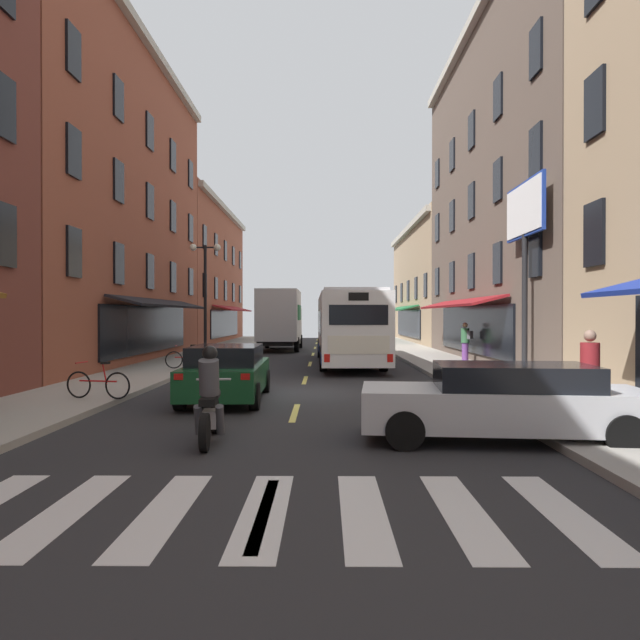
{
  "coord_description": "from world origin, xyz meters",
  "views": [
    {
      "loc": [
        0.68,
        -16.35,
        2.17
      ],
      "look_at": [
        0.47,
        7.03,
        2.0
      ],
      "focal_mm": 32.35,
      "sensor_mm": 36.0,
      "label": 1
    }
  ],
  "objects_px": {
    "transit_bus": "(348,327)",
    "bicycle_mid": "(98,384)",
    "pedestrian_mid": "(590,373)",
    "box_truck": "(281,320)",
    "motorcycle_rider": "(210,401)",
    "sedan_near": "(227,372)",
    "pedestrian_near": "(466,341)",
    "billboard_sign": "(525,227)",
    "sedan_mid": "(505,401)",
    "bicycle_near": "(188,359)",
    "street_lamp_twin": "(205,296)"
  },
  "relations": [
    {
      "from": "bicycle_mid",
      "to": "pedestrian_mid",
      "type": "bearing_deg",
      "value": -14.45
    },
    {
      "from": "billboard_sign",
      "to": "sedan_mid",
      "type": "height_order",
      "value": "billboard_sign"
    },
    {
      "from": "bicycle_near",
      "to": "bicycle_mid",
      "type": "bearing_deg",
      "value": -91.83
    },
    {
      "from": "sedan_mid",
      "to": "street_lamp_twin",
      "type": "distance_m",
      "value": 18.6
    },
    {
      "from": "sedan_near",
      "to": "pedestrian_mid",
      "type": "relative_size",
      "value": 2.57
    },
    {
      "from": "transit_bus",
      "to": "bicycle_mid",
      "type": "height_order",
      "value": "transit_bus"
    },
    {
      "from": "billboard_sign",
      "to": "box_truck",
      "type": "distance_m",
      "value": 19.96
    },
    {
      "from": "sedan_near",
      "to": "billboard_sign",
      "type": "bearing_deg",
      "value": 22.98
    },
    {
      "from": "billboard_sign",
      "to": "street_lamp_twin",
      "type": "xyz_separation_m",
      "value": [
        -11.85,
        7.83,
        -1.9
      ]
    },
    {
      "from": "transit_bus",
      "to": "box_truck",
      "type": "height_order",
      "value": "box_truck"
    },
    {
      "from": "sedan_near",
      "to": "pedestrian_near",
      "type": "relative_size",
      "value": 2.61
    },
    {
      "from": "billboard_sign",
      "to": "motorcycle_rider",
      "type": "bearing_deg",
      "value": -134.14
    },
    {
      "from": "motorcycle_rider",
      "to": "bicycle_near",
      "type": "height_order",
      "value": "motorcycle_rider"
    },
    {
      "from": "transit_bus",
      "to": "pedestrian_mid",
      "type": "height_order",
      "value": "transit_bus"
    },
    {
      "from": "motorcycle_rider",
      "to": "bicycle_near",
      "type": "xyz_separation_m",
      "value": [
        -3.32,
        12.33,
        -0.21
      ]
    },
    {
      "from": "sedan_mid",
      "to": "bicycle_mid",
      "type": "distance_m",
      "value": 9.57
    },
    {
      "from": "pedestrian_mid",
      "to": "sedan_mid",
      "type": "bearing_deg",
      "value": -130.07
    },
    {
      "from": "bicycle_near",
      "to": "billboard_sign",
      "type": "bearing_deg",
      "value": -17.72
    },
    {
      "from": "billboard_sign",
      "to": "pedestrian_mid",
      "type": "distance_m",
      "value": 8.27
    },
    {
      "from": "motorcycle_rider",
      "to": "transit_bus",
      "type": "bearing_deg",
      "value": 79.4
    },
    {
      "from": "bicycle_mid",
      "to": "pedestrian_near",
      "type": "distance_m",
      "value": 16.34
    },
    {
      "from": "sedan_mid",
      "to": "bicycle_mid",
      "type": "bearing_deg",
      "value": 154.69
    },
    {
      "from": "street_lamp_twin",
      "to": "motorcycle_rider",
      "type": "bearing_deg",
      "value": -77.96
    },
    {
      "from": "sedan_near",
      "to": "motorcycle_rider",
      "type": "xyz_separation_m",
      "value": [
        0.54,
        -4.83,
        -0.01
      ]
    },
    {
      "from": "bicycle_near",
      "to": "pedestrian_near",
      "type": "bearing_deg",
      "value": 15.66
    },
    {
      "from": "billboard_sign",
      "to": "pedestrian_mid",
      "type": "bearing_deg",
      "value": -99.55
    },
    {
      "from": "bicycle_mid",
      "to": "box_truck",
      "type": "bearing_deg",
      "value": 82.77
    },
    {
      "from": "bicycle_near",
      "to": "pedestrian_mid",
      "type": "distance_m",
      "value": 15.12
    },
    {
      "from": "sedan_mid",
      "to": "bicycle_near",
      "type": "distance_m",
      "value": 14.83
    },
    {
      "from": "box_truck",
      "to": "bicycle_mid",
      "type": "bearing_deg",
      "value": -97.23
    },
    {
      "from": "billboard_sign",
      "to": "pedestrian_near",
      "type": "relative_size",
      "value": 3.65
    },
    {
      "from": "bicycle_near",
      "to": "pedestrian_mid",
      "type": "xyz_separation_m",
      "value": [
        10.46,
        -10.9,
        0.54
      ]
    },
    {
      "from": "sedan_near",
      "to": "sedan_mid",
      "type": "height_order",
      "value": "sedan_near"
    },
    {
      "from": "box_truck",
      "to": "pedestrian_near",
      "type": "height_order",
      "value": "box_truck"
    },
    {
      "from": "bicycle_mid",
      "to": "street_lamp_twin",
      "type": "height_order",
      "value": "street_lamp_twin"
    },
    {
      "from": "transit_bus",
      "to": "bicycle_near",
      "type": "distance_m",
      "value": 7.42
    },
    {
      "from": "bicycle_near",
      "to": "bicycle_mid",
      "type": "distance_m",
      "value": 8.14
    },
    {
      "from": "box_truck",
      "to": "motorcycle_rider",
      "type": "distance_m",
      "value": 26.11
    },
    {
      "from": "sedan_near",
      "to": "pedestrian_near",
      "type": "xyz_separation_m",
      "value": [
        8.7,
        10.71,
        0.33
      ]
    },
    {
      "from": "pedestrian_near",
      "to": "street_lamp_twin",
      "type": "relative_size",
      "value": 0.32
    },
    {
      "from": "bicycle_near",
      "to": "pedestrian_mid",
      "type": "bearing_deg",
      "value": -46.17
    },
    {
      "from": "bicycle_near",
      "to": "motorcycle_rider",
      "type": "bearing_deg",
      "value": -74.92
    },
    {
      "from": "pedestrian_mid",
      "to": "motorcycle_rider",
      "type": "bearing_deg",
      "value": -151.42
    },
    {
      "from": "transit_bus",
      "to": "bicycle_near",
      "type": "bearing_deg",
      "value": -149.62
    },
    {
      "from": "motorcycle_rider",
      "to": "billboard_sign",
      "type": "bearing_deg",
      "value": 45.86
    },
    {
      "from": "pedestrian_near",
      "to": "street_lamp_twin",
      "type": "bearing_deg",
      "value": 129.43
    },
    {
      "from": "transit_bus",
      "to": "motorcycle_rider",
      "type": "xyz_separation_m",
      "value": [
        -3.0,
        -16.04,
        -0.97
      ]
    },
    {
      "from": "bicycle_mid",
      "to": "motorcycle_rider",
      "type": "bearing_deg",
      "value": -49.51
    },
    {
      "from": "transit_bus",
      "to": "motorcycle_rider",
      "type": "height_order",
      "value": "transit_bus"
    },
    {
      "from": "sedan_mid",
      "to": "bicycle_near",
      "type": "xyz_separation_m",
      "value": [
        -8.39,
        12.23,
        -0.19
      ]
    }
  ]
}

